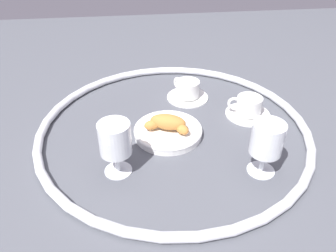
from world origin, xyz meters
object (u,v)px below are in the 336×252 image
(coffee_cup_near, at_px, (248,107))
(juice_glass_left, at_px, (115,141))
(croissant_large, at_px, (168,123))
(coffee_cup_far, at_px, (187,91))
(sugar_packet, at_px, (108,124))
(pastry_plate, at_px, (168,131))
(juice_glass_right, at_px, (267,140))

(coffee_cup_near, bearing_deg, juice_glass_left, 27.97)
(croissant_large, height_order, coffee_cup_near, croissant_large)
(coffee_cup_far, bearing_deg, juice_glass_left, 55.76)
(juice_glass_left, xyz_separation_m, sugar_packet, (0.03, -0.20, -0.09))
(pastry_plate, bearing_deg, croissant_large, 69.84)
(pastry_plate, distance_m, sugar_packet, 0.18)
(juice_glass_left, bearing_deg, pastry_plate, -135.91)
(sugar_packet, bearing_deg, croissant_large, 155.23)
(croissant_large, bearing_deg, sugar_packet, -22.50)
(juice_glass_left, xyz_separation_m, juice_glass_right, (-0.35, 0.04, 0.00))
(coffee_cup_near, relative_size, coffee_cup_far, 1.00)
(coffee_cup_far, distance_m, juice_glass_right, 0.40)
(croissant_large, distance_m, juice_glass_left, 0.20)
(juice_glass_left, distance_m, sugar_packet, 0.22)
(coffee_cup_near, relative_size, juice_glass_left, 0.97)
(sugar_packet, bearing_deg, coffee_cup_near, 178.76)
(croissant_large, relative_size, sugar_packet, 2.57)
(juice_glass_right, bearing_deg, pastry_plate, -39.85)
(pastry_plate, height_order, coffee_cup_near, coffee_cup_near)
(pastry_plate, height_order, juice_glass_left, juice_glass_left)
(juice_glass_right, height_order, sugar_packet, juice_glass_right)
(coffee_cup_near, bearing_deg, juice_glass_right, 79.87)
(coffee_cup_near, height_order, sugar_packet, coffee_cup_near)
(coffee_cup_far, bearing_deg, coffee_cup_near, 143.35)
(coffee_cup_near, height_order, juice_glass_right, juice_glass_right)
(pastry_plate, bearing_deg, coffee_cup_far, -113.83)
(croissant_large, xyz_separation_m, sugar_packet, (0.17, -0.07, -0.04))
(coffee_cup_far, xyz_separation_m, juice_glass_left, (0.23, 0.33, 0.07))
(coffee_cup_far, relative_size, juice_glass_left, 0.97)
(pastry_plate, bearing_deg, coffee_cup_near, -163.74)
(coffee_cup_near, height_order, juice_glass_left, juice_glass_left)
(juice_glass_left, bearing_deg, sugar_packet, -81.54)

